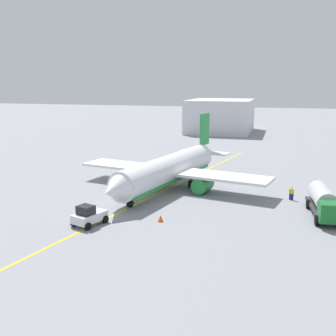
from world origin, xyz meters
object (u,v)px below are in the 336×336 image
pushback_tug (89,216)px  refueling_worker (291,194)px  airplane (170,170)px  safety_cone_nose (161,218)px  fuel_tanker (324,201)px

pushback_tug → refueling_worker: pushback_tug is taller
refueling_worker → airplane: bearing=-94.8°
airplane → safety_cone_nose: bearing=11.9°
airplane → pushback_tug: 17.46m
pushback_tug → airplane: bearing=166.6°
airplane → fuel_tanker: (7.07, 19.93, -0.98)m
airplane → pushback_tug: size_ratio=7.56×
pushback_tug → safety_cone_nose: 7.61m
airplane → pushback_tug: bearing=-13.4°
airplane → fuel_tanker: size_ratio=3.10×
refueling_worker → safety_cone_nose: 18.50m
fuel_tanker → safety_cone_nose: size_ratio=13.67×
pushback_tug → safety_cone_nose: size_ratio=5.60×
airplane → refueling_worker: bearing=85.2°
fuel_tanker → refueling_worker: size_ratio=5.76×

